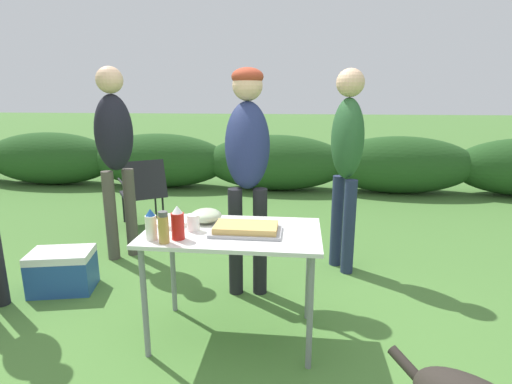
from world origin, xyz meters
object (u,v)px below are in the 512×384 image
object	(u,v)px
standing_person_in_dark_puffer	(347,151)
camp_chair_green_behind_table	(143,189)
paper_cup_stack	(193,223)
cooler_box	(62,271)
ketchup_bottle	(178,223)
mixing_bowl	(206,216)
folding_table	(232,242)
standing_person_in_navy_coat	(248,151)
standing_person_in_gray_fleece	(115,145)
plate_stack	(171,223)
spice_jar	(164,228)
food_tray	(246,229)
mayo_bottle	(151,225)

from	to	relation	value
standing_person_in_dark_puffer	camp_chair_green_behind_table	size ratio (longest dim) A/B	2.14
paper_cup_stack	cooler_box	world-z (taller)	paper_cup_stack
ketchup_bottle	standing_person_in_dark_puffer	bearing A→B (deg)	50.58
mixing_bowl	camp_chair_green_behind_table	bearing A→B (deg)	122.33
folding_table	standing_person_in_navy_coat	bearing A→B (deg)	89.91
folding_table	cooler_box	distance (m)	1.64
mixing_bowl	standing_person_in_navy_coat	distance (m)	0.71
standing_person_in_dark_puffer	standing_person_in_gray_fleece	size ratio (longest dim) A/B	0.98
folding_table	plate_stack	xyz separation A→B (m)	(-0.41, 0.06, 0.09)
mixing_bowl	standing_person_in_navy_coat	xyz separation A→B (m)	(0.20, 0.59, 0.35)
ketchup_bottle	standing_person_in_navy_coat	bearing A→B (deg)	72.22
plate_stack	camp_chair_green_behind_table	xyz separation A→B (m)	(-1.02, 2.04, -0.29)
folding_table	standing_person_in_navy_coat	size ratio (longest dim) A/B	0.62
spice_jar	ketchup_bottle	bearing A→B (deg)	49.77
food_tray	cooler_box	bearing A→B (deg)	162.16
plate_stack	mixing_bowl	world-z (taller)	mixing_bowl
mayo_bottle	cooler_box	size ratio (longest dim) A/B	0.35
paper_cup_stack	standing_person_in_dark_puffer	distance (m)	1.61
paper_cup_stack	mayo_bottle	bearing A→B (deg)	-138.07
ketchup_bottle	standing_person_in_gray_fleece	world-z (taller)	standing_person_in_gray_fleece
ketchup_bottle	standing_person_in_gray_fleece	bearing A→B (deg)	126.27
plate_stack	standing_person_in_gray_fleece	bearing A→B (deg)	127.99
standing_person_in_navy_coat	standing_person_in_gray_fleece	size ratio (longest dim) A/B	0.98
food_tray	standing_person_in_gray_fleece	size ratio (longest dim) A/B	0.24
standing_person_in_navy_coat	folding_table	bearing A→B (deg)	-96.83
ketchup_bottle	spice_jar	size ratio (longest dim) A/B	1.08
paper_cup_stack	plate_stack	bearing A→B (deg)	154.04
standing_person_in_dark_puffer	cooler_box	size ratio (longest dim) A/B	3.31
mixing_bowl	spice_jar	bearing A→B (deg)	-110.64
folding_table	mayo_bottle	xyz separation A→B (m)	(-0.44, -0.21, 0.17)
folding_table	standing_person_in_navy_coat	xyz separation A→B (m)	(0.00, 0.74, 0.47)
plate_stack	standing_person_in_gray_fleece	world-z (taller)	standing_person_in_gray_fleece
food_tray	plate_stack	xyz separation A→B (m)	(-0.50, 0.09, -0.01)
mayo_bottle	ketchup_bottle	size ratio (longest dim) A/B	0.92
standing_person_in_navy_coat	food_tray	bearing A→B (deg)	-90.00
mixing_bowl	food_tray	bearing A→B (deg)	-32.38
ketchup_bottle	standing_person_in_gray_fleece	distance (m)	1.74
paper_cup_stack	camp_chair_green_behind_table	bearing A→B (deg)	119.32
mayo_bottle	camp_chair_green_behind_table	world-z (taller)	mayo_bottle
plate_stack	mixing_bowl	xyz separation A→B (m)	(0.21, 0.09, 0.03)
mixing_bowl	cooler_box	bearing A→B (deg)	165.93
paper_cup_stack	standing_person_in_navy_coat	xyz separation A→B (m)	(0.24, 0.76, 0.35)
spice_jar	camp_chair_green_behind_table	size ratio (longest dim) A/B	0.23
standing_person_in_navy_coat	standing_person_in_gray_fleece	xyz separation A→B (m)	(-1.31, 0.47, -0.02)
standing_person_in_gray_fleece	camp_chair_green_behind_table	size ratio (longest dim) A/B	2.18
mayo_bottle	standing_person_in_gray_fleece	xyz separation A→B (m)	(-0.86, 1.41, 0.28)
folding_table	cooler_box	world-z (taller)	folding_table
paper_cup_stack	camp_chair_green_behind_table	distance (m)	2.46
food_tray	cooler_box	xyz separation A→B (m)	(-1.59, 0.51, -0.60)
standing_person_in_dark_puffer	cooler_box	bearing A→B (deg)	-102.63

